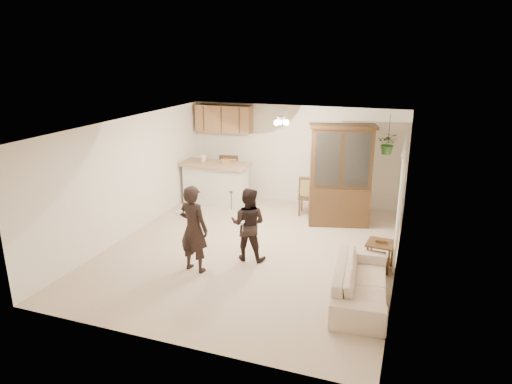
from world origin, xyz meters
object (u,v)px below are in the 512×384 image
(sofa, at_px, (361,279))
(china_hutch, at_px, (340,176))
(child, at_px, (248,226))
(side_table, at_px, (380,255))
(chair_bar, at_px, (227,189))
(chair_hutch_left, at_px, (233,195))
(chair_hutch_right, at_px, (308,203))
(adult, at_px, (193,223))

(sofa, relative_size, china_hutch, 0.82)
(child, bearing_deg, china_hutch, -121.80)
(side_table, xyz_separation_m, chair_bar, (-4.11, 2.65, 0.07))
(sofa, relative_size, chair_hutch_left, 1.81)
(chair_hutch_right, bearing_deg, side_table, 123.63)
(side_table, height_order, chair_bar, chair_bar)
(chair_bar, bearing_deg, china_hutch, -22.76)
(sofa, height_order, side_table, sofa)
(child, xyz_separation_m, china_hutch, (1.28, 2.41, 0.45))
(chair_hutch_right, bearing_deg, china_hutch, 149.34)
(sofa, distance_m, chair_bar, 5.49)
(chair_bar, distance_m, chair_hutch_left, 0.39)
(chair_bar, height_order, chair_hutch_left, chair_bar)
(sofa, height_order, chair_hutch_right, chair_hutch_right)
(china_hutch, distance_m, chair_hutch_right, 1.22)
(adult, height_order, chair_hutch_right, adult)
(chair_hutch_left, xyz_separation_m, chair_hutch_right, (1.94, 0.03, -0.01))
(sofa, relative_size, chair_bar, 1.58)
(child, xyz_separation_m, chair_bar, (-1.73, 3.05, -0.34))
(china_hutch, bearing_deg, sofa, -89.12)
(child, xyz_separation_m, side_table, (2.38, 0.40, -0.41))
(adult, xyz_separation_m, chair_bar, (-0.98, 3.80, -0.56))
(china_hutch, bearing_deg, side_table, -76.31)
(child, bearing_deg, chair_hutch_left, -66.10)
(chair_bar, bearing_deg, side_table, -43.62)
(china_hutch, bearing_deg, chair_bar, 153.08)
(sofa, bearing_deg, chair_hutch_right, 20.33)
(adult, bearing_deg, chair_hutch_right, -99.26)
(china_hutch, bearing_deg, chair_hutch_right, 139.01)
(adult, bearing_deg, china_hutch, -112.74)
(china_hutch, xyz_separation_m, chair_hutch_right, (-0.79, 0.39, -0.85))
(adult, bearing_deg, chair_bar, -65.64)
(china_hutch, xyz_separation_m, chair_hutch_left, (-2.74, 0.36, -0.83))
(chair_hutch_left, height_order, chair_hutch_right, chair_hutch_left)
(chair_bar, relative_size, chair_hutch_right, 1.21)
(sofa, bearing_deg, china_hutch, 10.82)
(sofa, height_order, chair_bar, chair_bar)
(side_table, distance_m, chair_hutch_right, 3.06)
(child, distance_m, china_hutch, 2.77)
(side_table, xyz_separation_m, chair_hutch_right, (-1.89, 2.40, 0.01))
(side_table, distance_m, chair_bar, 4.89)
(china_hutch, height_order, chair_hutch_right, china_hutch)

